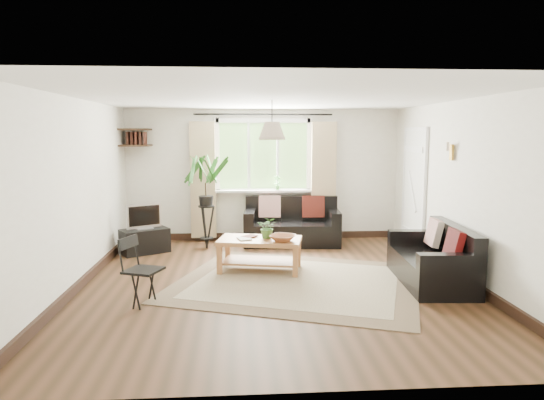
{
  "coord_description": "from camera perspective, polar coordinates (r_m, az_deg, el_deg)",
  "views": [
    {
      "loc": [
        -0.45,
        -6.17,
        1.95
      ],
      "look_at": [
        0.0,
        0.4,
        1.05
      ],
      "focal_mm": 32.0,
      "sensor_mm": 36.0,
      "label": 1
    }
  ],
  "objects": [
    {
      "name": "book_b",
      "position": [
        7.06,
        -3.13,
        -4.21
      ],
      "size": [
        0.27,
        0.27,
        0.02
      ],
      "primitive_type": "imported",
      "rotation": [
        0.0,
        0.0,
        -0.77
      ],
      "color": "#5D2B25",
      "rests_on": "coffee_table"
    },
    {
      "name": "door",
      "position": [
        8.45,
        16.34,
        1.0
      ],
      "size": [
        0.06,
        0.96,
        2.06
      ],
      "primitive_type": "cube",
      "color": "silver",
      "rests_on": "wall_right"
    },
    {
      "name": "rug",
      "position": [
        6.51,
        2.95,
        -9.56
      ],
      "size": [
        3.79,
        3.52,
        0.02
      ],
      "primitive_type": "cube",
      "rotation": [
        0.0,
        0.0,
        -0.34
      ],
      "color": "beige",
      "rests_on": "floor"
    },
    {
      "name": "pendant_lamp",
      "position": [
        6.58,
        -0.0,
        8.66
      ],
      "size": [
        0.36,
        0.36,
        0.54
      ],
      "primitive_type": null,
      "color": "beige",
      "rests_on": "ceiling"
    },
    {
      "name": "ceiling",
      "position": [
        6.2,
        0.26,
        11.95
      ],
      "size": [
        5.5,
        5.5,
        0.0
      ],
      "primitive_type": "plane",
      "rotation": [
        3.14,
        0.0,
        0.0
      ],
      "color": "white",
      "rests_on": "floor"
    },
    {
      "name": "floor",
      "position": [
        6.48,
        0.24,
        -9.72
      ],
      "size": [
        5.5,
        5.5,
        0.0
      ],
      "primitive_type": "plane",
      "color": "#301F10",
      "rests_on": "ground"
    },
    {
      "name": "book_a",
      "position": [
        6.85,
        -4.01,
        -4.6
      ],
      "size": [
        0.23,
        0.28,
        0.02
      ],
      "primitive_type": "imported",
      "rotation": [
        0.0,
        0.0,
        0.27
      ],
      "color": "white",
      "rests_on": "coffee_table"
    },
    {
      "name": "wall_front",
      "position": [
        3.53,
        3.51,
        -4.47
      ],
      "size": [
        5.0,
        0.02,
        2.4
      ],
      "primitive_type": "cube",
      "color": "silver",
      "rests_on": "floor"
    },
    {
      "name": "tv_stand",
      "position": [
        8.29,
        -14.74,
        -4.66
      ],
      "size": [
        0.85,
        0.74,
        0.4
      ],
      "primitive_type": "cube",
      "rotation": [
        0.0,
        0.0,
        0.54
      ],
      "color": "black",
      "rests_on": "floor"
    },
    {
      "name": "sofa_back",
      "position": [
        8.63,
        2.34,
        -2.62
      ],
      "size": [
        1.73,
        0.96,
        0.79
      ],
      "primitive_type": null,
      "rotation": [
        0.0,
        0.0,
        -0.08
      ],
      "color": "black",
      "rests_on": "floor"
    },
    {
      "name": "corner_shelf",
      "position": [
        8.85,
        -15.77,
        7.1
      ],
      "size": [
        0.5,
        0.5,
        0.34
      ],
      "primitive_type": null,
      "color": "black",
      "rests_on": "wall_back"
    },
    {
      "name": "wall_back",
      "position": [
        8.96,
        -1.03,
        2.97
      ],
      "size": [
        5.0,
        0.02,
        2.4
      ],
      "primitive_type": "cube",
      "color": "silver",
      "rests_on": "floor"
    },
    {
      "name": "window",
      "position": [
        8.9,
        -1.02,
        5.2
      ],
      "size": [
        2.5,
        0.16,
        2.16
      ],
      "primitive_type": null,
      "color": "white",
      "rests_on": "wall_back"
    },
    {
      "name": "sill_plant",
      "position": [
        8.87,
        0.63,
        2.05
      ],
      "size": [
        0.14,
        0.1,
        0.27
      ],
      "primitive_type": "imported",
      "color": "#2D6023",
      "rests_on": "window"
    },
    {
      "name": "wall_right",
      "position": [
        6.88,
        21.51,
        0.98
      ],
      "size": [
        0.02,
        5.5,
        2.4
      ],
      "primitive_type": "cube",
      "color": "silver",
      "rests_on": "floor"
    },
    {
      "name": "tv",
      "position": [
        8.21,
        -14.84,
        -1.8
      ],
      "size": [
        0.59,
        0.46,
        0.44
      ],
      "primitive_type": null,
      "rotation": [
        0.0,
        0.0,
        0.54
      ],
      "color": "#A5A5AA",
      "rests_on": "tv_stand"
    },
    {
      "name": "wall_left",
      "position": [
        6.54,
        -22.15,
        0.63
      ],
      "size": [
        0.02,
        5.5,
        2.4
      ],
      "primitive_type": "cube",
      "color": "silver",
      "rests_on": "floor"
    },
    {
      "name": "bowl",
      "position": [
        6.75,
        1.26,
        -4.48
      ],
      "size": [
        0.47,
        0.47,
        0.09
      ],
      "primitive_type": "imported",
      "rotation": [
        0.0,
        0.0,
        -0.5
      ],
      "color": "#985834",
      "rests_on": "coffee_table"
    },
    {
      "name": "folding_chair",
      "position": [
        5.77,
        -14.88,
        -8.13
      ],
      "size": [
        0.53,
        0.53,
        0.79
      ],
      "primitive_type": null,
      "rotation": [
        0.0,
        0.0,
        1.2
      ],
      "color": "black",
      "rests_on": "floor"
    },
    {
      "name": "table_plant",
      "position": [
        6.91,
        -0.5,
        -3.26
      ],
      "size": [
        0.33,
        0.3,
        0.31
      ],
      "primitive_type": "imported",
      "rotation": [
        0.0,
        0.0,
        -0.24
      ],
      "color": "#3D6C2B",
      "rests_on": "coffee_table"
    },
    {
      "name": "coffee_table",
      "position": [
        6.96,
        -1.42,
        -6.47
      ],
      "size": [
        1.26,
        0.85,
        0.47
      ],
      "primitive_type": null,
      "rotation": [
        0.0,
        0.0,
        -0.2
      ],
      "color": "#935B30",
      "rests_on": "floor"
    },
    {
      "name": "wall_sconce",
      "position": [
        7.08,
        20.17,
        5.61
      ],
      "size": [
        0.12,
        0.12,
        0.28
      ],
      "primitive_type": null,
      "color": "beige",
      "rests_on": "wall_right"
    },
    {
      "name": "sofa_right",
      "position": [
        6.71,
        18.2,
        -6.27
      ],
      "size": [
        1.6,
        0.88,
        0.73
      ],
      "primitive_type": null,
      "rotation": [
        0.0,
        0.0,
        -1.64
      ],
      "color": "black",
      "rests_on": "floor"
    },
    {
      "name": "palm_stand",
      "position": [
        8.3,
        -7.77,
        -0.25
      ],
      "size": [
        0.67,
        0.67,
        1.6
      ],
      "primitive_type": null,
      "rotation": [
        0.0,
        0.0,
        0.08
      ],
      "color": "black",
      "rests_on": "floor"
    }
  ]
}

